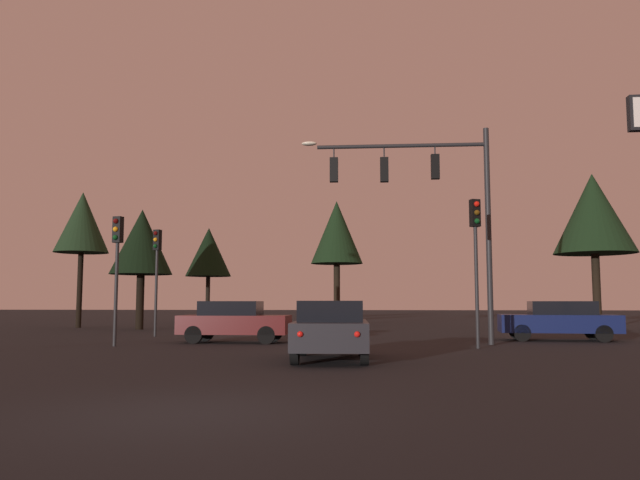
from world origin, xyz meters
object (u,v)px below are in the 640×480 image
at_px(traffic_light_median, 157,261).
at_px(car_crossing_left, 234,321).
at_px(traffic_light_corner_left, 117,254).
at_px(car_crossing_right, 559,320).
at_px(tree_center_horizon, 209,252).
at_px(car_nearside_lane, 331,329).
at_px(tree_behind_sign, 82,223).
at_px(traffic_light_corner_right, 476,243).
at_px(tree_right_cluster, 142,242).
at_px(traffic_signal_mast_arm, 430,192).
at_px(tree_lot_edge, 593,214).
at_px(tree_left_far, 337,233).

relative_size(traffic_light_median, car_crossing_left, 1.13).
height_order(traffic_light_corner_left, car_crossing_right, traffic_light_corner_left).
bearing_deg(traffic_light_corner_left, traffic_light_median, 96.98).
distance_m(traffic_light_corner_left, car_crossing_left, 4.85).
height_order(traffic_light_median, tree_center_horizon, tree_center_horizon).
distance_m(traffic_light_corner_left, car_nearside_lane, 9.13).
bearing_deg(tree_behind_sign, car_nearside_lane, -50.02).
relative_size(traffic_light_corner_right, car_crossing_left, 1.18).
height_order(traffic_light_median, tree_behind_sign, tree_behind_sign).
distance_m(traffic_light_corner_right, tree_right_cluster, 20.56).
bearing_deg(traffic_signal_mast_arm, tree_center_horizon, 121.43).
height_order(traffic_light_corner_right, car_crossing_left, traffic_light_corner_right).
relative_size(car_nearside_lane, tree_behind_sign, 0.52).
bearing_deg(car_crossing_right, traffic_light_corner_right, -130.16).
bearing_deg(tree_right_cluster, traffic_light_median, -64.14).
relative_size(traffic_signal_mast_arm, tree_right_cluster, 1.18).
xyz_separation_m(traffic_light_corner_right, car_crossing_left, (-8.50, 2.23, -2.61)).
relative_size(car_nearside_lane, car_crossing_right, 0.89).
distance_m(traffic_signal_mast_arm, traffic_light_median, 12.38).
xyz_separation_m(traffic_light_corner_left, tree_behind_sign, (-8.44, 14.77, 3.01)).
height_order(car_nearside_lane, tree_right_cluster, tree_right_cluster).
bearing_deg(tree_lot_edge, car_crossing_left, -146.21).
relative_size(traffic_light_corner_right, tree_center_horizon, 0.69).
bearing_deg(traffic_signal_mast_arm, car_nearside_lane, -116.07).
relative_size(car_crossing_left, tree_right_cluster, 0.62).
xyz_separation_m(traffic_signal_mast_arm, traffic_light_corner_right, (1.30, -1.88, -2.02)).
relative_size(traffic_light_corner_right, tree_behind_sign, 0.61).
xyz_separation_m(car_crossing_right, tree_lot_edge, (4.46, 8.94, 5.33)).
xyz_separation_m(traffic_signal_mast_arm, tree_left_far, (-4.51, 18.47, 0.58)).
height_order(traffic_light_corner_right, car_nearside_lane, traffic_light_corner_right).
relative_size(tree_right_cluster, tree_lot_edge, 0.79).
xyz_separation_m(car_crossing_left, tree_lot_edge, (16.76, 11.22, 5.34)).
bearing_deg(car_crossing_right, tree_center_horizon, 132.88).
distance_m(car_crossing_left, tree_center_horizon, 24.94).
xyz_separation_m(traffic_light_corner_right, car_nearside_lane, (-4.43, -4.49, -2.61)).
relative_size(car_crossing_left, tree_left_far, 0.51).
height_order(traffic_signal_mast_arm, tree_lot_edge, tree_lot_edge).
relative_size(traffic_light_corner_right, car_nearside_lane, 1.18).
relative_size(traffic_signal_mast_arm, tree_behind_sign, 0.97).
relative_size(traffic_light_corner_left, traffic_light_corner_right, 0.91).
relative_size(traffic_light_corner_left, car_nearside_lane, 1.07).
relative_size(car_nearside_lane, tree_lot_edge, 0.49).
height_order(traffic_light_corner_left, car_crossing_left, traffic_light_corner_left).
bearing_deg(tree_center_horizon, traffic_light_median, -81.29).
distance_m(traffic_light_corner_left, traffic_light_corner_right, 12.08).
relative_size(traffic_light_corner_left, tree_left_far, 0.54).
xyz_separation_m(traffic_signal_mast_arm, tree_right_cluster, (-14.80, 10.83, -0.68)).
height_order(traffic_signal_mast_arm, traffic_light_median, traffic_signal_mast_arm).
bearing_deg(car_crossing_left, traffic_light_corner_right, -14.68).
relative_size(car_nearside_lane, tree_center_horizon, 0.58).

